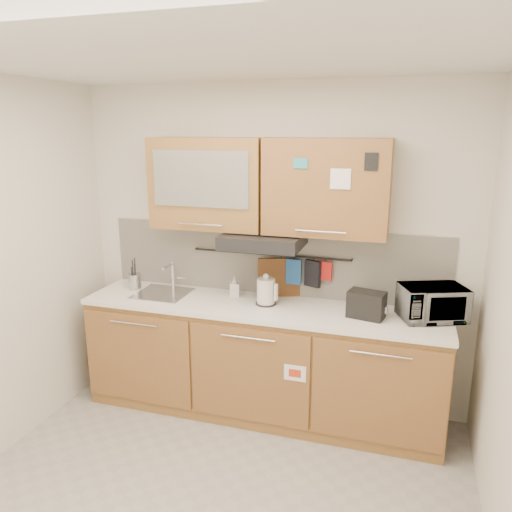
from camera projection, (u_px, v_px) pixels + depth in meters
The scene contains 18 objects.
ceiling at pixel (189, 50), 2.34m from camera, with size 3.20×3.20×0.00m, color white.
wall_back at pixel (272, 248), 4.05m from camera, with size 3.20×3.20×0.00m, color silver.
base_cabinet at pixel (261, 365), 3.99m from camera, with size 2.80×0.64×0.88m.
countertop at pixel (261, 307), 3.86m from camera, with size 2.82×0.62×0.04m, color white.
backsplash at pixel (271, 261), 4.07m from camera, with size 2.80×0.02×0.56m, color silver.
upper_cabinets at pixel (266, 185), 3.76m from camera, with size 1.82×0.37×0.70m.
range_hood at pixel (263, 240), 3.79m from camera, with size 0.60×0.46×0.10m, color black.
sink at pixel (163, 293), 4.12m from camera, with size 0.42×0.40×0.26m.
utensil_rail at pixel (270, 255), 4.02m from camera, with size 0.02×0.02×1.30m, color black.
utensil_crock at pixel (135, 281), 4.22m from camera, with size 0.13×0.13×0.27m.
kettle at pixel (266, 292), 3.85m from camera, with size 0.18×0.17×0.25m.
toaster at pixel (366, 304), 3.58m from camera, with size 0.28×0.21×0.19m.
microwave at pixel (432, 303), 3.54m from camera, with size 0.44×0.30×0.24m, color #999999.
soap_bottle at pixel (234, 286), 4.04m from camera, with size 0.08×0.08×0.17m, color #999999.
cutting_board at pixel (280, 285), 4.04m from camera, with size 0.36×0.03×0.45m, color brown.
oven_mitt at pixel (294, 272), 3.97m from camera, with size 0.12×0.03×0.20m, color #205296.
dark_pouch at pixel (313, 274), 3.93m from camera, with size 0.13×0.04×0.21m, color black.
pot_holder at pixel (324, 271), 3.90m from camera, with size 0.12×0.02×0.15m, color red.
Camera 1 is at (1.04, -2.30, 2.24)m, focal length 35.00 mm.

